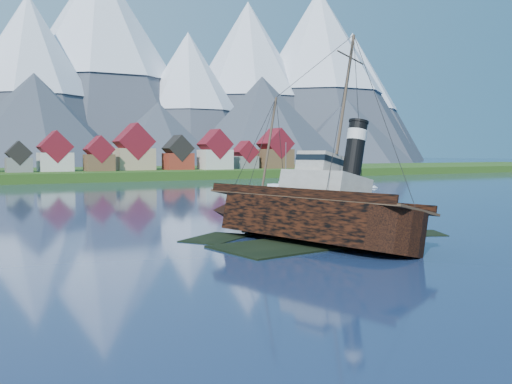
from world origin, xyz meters
TOP-DOWN VIEW (x-y plane):
  - ground at (0.00, 0.00)m, footprint 1400.00×1400.00m
  - shoal at (1.78, 2.15)m, footprint 31.71×21.24m
  - shore_bank at (0.00, 170.00)m, footprint 600.00×80.00m
  - seawall at (0.00, 132.00)m, footprint 600.00×2.50m
  - tugboat_wreck at (-1.71, 0.56)m, footprint 6.93×29.86m
  - sailboat_d at (62.21, 69.76)m, footprint 6.73×8.06m
  - sailboat_e at (46.35, 81.43)m, footprint 6.18×11.33m

SIDE VIEW (x-z plane):
  - shoal at x=1.78m, z-range -0.92..0.22m
  - ground at x=0.00m, z-range 0.00..0.00m
  - shore_bank at x=0.00m, z-range -1.60..1.60m
  - seawall at x=0.00m, z-range -1.00..1.00m
  - sailboat_d at x=62.21m, z-range -5.51..6.04m
  - sailboat_e at x=46.35m, z-range -6.12..6.68m
  - tugboat_wreck at x=-1.71m, z-range -8.86..14.81m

